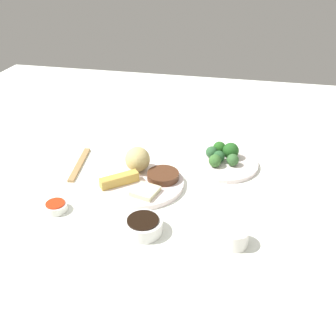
{
  "coord_description": "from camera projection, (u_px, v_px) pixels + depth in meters",
  "views": [
    {
      "loc": [
        -0.97,
        -0.29,
        0.68
      ],
      "look_at": [
        0.05,
        -0.07,
        0.06
      ],
      "focal_mm": 41.44,
      "sensor_mm": 36.0,
      "label": 1
    }
  ],
  "objects": [
    {
      "name": "tabletop",
      "position": [
        145.0,
        187.0,
        1.21
      ],
      "size": [
        2.2,
        2.2,
        0.02
      ],
      "primitive_type": "cube",
      "color": "white",
      "rests_on": "ground"
    },
    {
      "name": "soy_sauce_bowl",
      "position": [
        143.0,
        226.0,
        1.0
      ],
      "size": [
        0.1,
        0.1,
        0.04
      ],
      "primitive_type": "cylinder",
      "color": "white",
      "rests_on": "tabletop"
    },
    {
      "name": "crab_rangoon_wonton",
      "position": [
        145.0,
        191.0,
        1.13
      ],
      "size": [
        0.09,
        0.08,
        0.01
      ],
      "primitive_type": "cube",
      "rotation": [
        0.0,
        0.0,
        -0.26
      ],
      "color": "beige",
      "rests_on": "main_plate"
    },
    {
      "name": "broccoli_floret_0",
      "position": [
        212.0,
        152.0,
        1.31
      ],
      "size": [
        0.04,
        0.04,
        0.04
      ],
      "primitive_type": "sphere",
      "color": "#2E5E35",
      "rests_on": "broccoli_plate"
    },
    {
      "name": "broccoli_floret_5",
      "position": [
        219.0,
        148.0,
        1.33
      ],
      "size": [
        0.05,
        0.05,
        0.05
      ],
      "primitive_type": "sphere",
      "color": "#235B1C",
      "rests_on": "broccoli_plate"
    },
    {
      "name": "broccoli_floret_2",
      "position": [
        233.0,
        160.0,
        1.27
      ],
      "size": [
        0.04,
        0.04,
        0.04
      ],
      "primitive_type": "sphere",
      "color": "#366431",
      "rests_on": "broccoli_plate"
    },
    {
      "name": "rice_scoop",
      "position": [
        138.0,
        159.0,
        1.23
      ],
      "size": [
        0.08,
        0.08,
        0.08
      ],
      "primitive_type": "sphere",
      "color": "#CDB875",
      "rests_on": "main_plate"
    },
    {
      "name": "sauce_ramekin_sweet_and_sour_liquid",
      "position": [
        55.0,
        203.0,
        1.08
      ],
      "size": [
        0.05,
        0.05,
        0.0
      ],
      "primitive_type": "cylinder",
      "color": "red",
      "rests_on": "sauce_ramekin_sweet_and_sour"
    },
    {
      "name": "spring_roll",
      "position": [
        119.0,
        180.0,
        1.17
      ],
      "size": [
        0.1,
        0.11,
        0.03
      ],
      "primitive_type": "cube",
      "rotation": [
        0.0,
        0.0,
        2.27
      ],
      "color": "gold",
      "rests_on": "main_plate"
    },
    {
      "name": "broccoli_plate",
      "position": [
        223.0,
        163.0,
        1.3
      ],
      "size": [
        0.23,
        0.23,
        0.01
      ],
      "primitive_type": "cylinder",
      "color": "white",
      "rests_on": "tabletop"
    },
    {
      "name": "sauce_ramekin_sweet_and_sour",
      "position": [
        56.0,
        207.0,
        1.09
      ],
      "size": [
        0.06,
        0.06,
        0.02
      ],
      "primitive_type": "cylinder",
      "color": "white",
      "rests_on": "tabletop"
    },
    {
      "name": "chopsticks_pair",
      "position": [
        80.0,
        164.0,
        1.3
      ],
      "size": [
        0.22,
        0.05,
        0.01
      ],
      "primitive_type": "cube",
      "rotation": [
        0.0,
        0.0,
        0.14
      ],
      "color": "#AC824E",
      "rests_on": "tabletop"
    },
    {
      "name": "main_plate",
      "position": [
        142.0,
        183.0,
        1.2
      ],
      "size": [
        0.26,
        0.26,
        0.02
      ],
      "primitive_type": "cylinder",
      "color": "white",
      "rests_on": "tabletop"
    },
    {
      "name": "broccoli_floret_3",
      "position": [
        219.0,
        156.0,
        1.29
      ],
      "size": [
        0.04,
        0.04,
        0.04
      ],
      "primitive_type": "sphere",
      "color": "#27572C",
      "rests_on": "broccoli_plate"
    },
    {
      "name": "stir_fry_heap",
      "position": [
        163.0,
        176.0,
        1.2
      ],
      "size": [
        0.1,
        0.1,
        0.02
      ],
      "primitive_type": "cylinder",
      "color": "#4E2C1A",
      "rests_on": "main_plate"
    },
    {
      "name": "soy_sauce_bowl_liquid",
      "position": [
        143.0,
        220.0,
        0.99
      ],
      "size": [
        0.08,
        0.08,
        0.0
      ],
      "primitive_type": "cylinder",
      "color": "black",
      "rests_on": "soy_sauce_bowl"
    },
    {
      "name": "teacup",
      "position": [
        235.0,
        237.0,
        0.96
      ],
      "size": [
        0.07,
        0.07,
        0.05
      ],
      "primitive_type": "cylinder",
      "color": "white",
      "rests_on": "tabletop"
    },
    {
      "name": "broccoli_floret_1",
      "position": [
        215.0,
        161.0,
        1.26
      ],
      "size": [
        0.04,
        0.04,
        0.04
      ],
      "primitive_type": "sphere",
      "color": "#396B2E",
      "rests_on": "broccoli_plate"
    },
    {
      "name": "broccoli_floret_4",
      "position": [
        231.0,
        151.0,
        1.31
      ],
      "size": [
        0.06,
        0.06,
        0.06
      ],
      "primitive_type": "sphere",
      "color": "#22581F",
      "rests_on": "broccoli_plate"
    }
  ]
}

